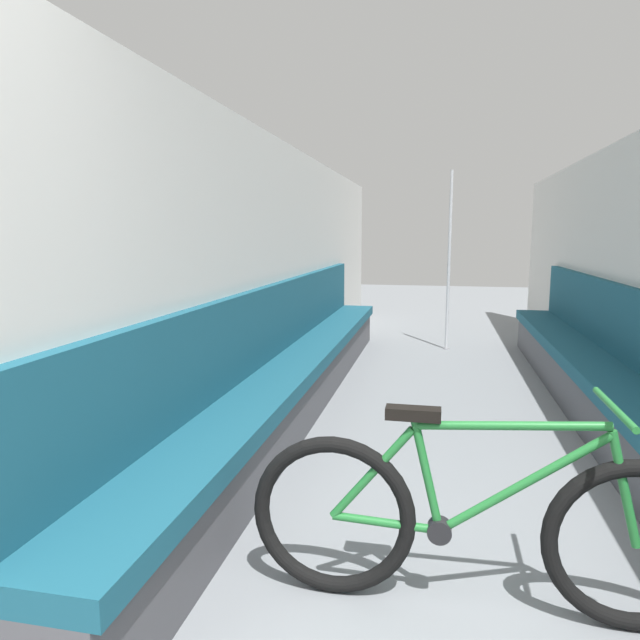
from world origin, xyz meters
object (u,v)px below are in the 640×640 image
(bench_seat_row_left, at_px, (296,370))
(grab_pole_near, at_px, (449,264))
(bench_seat_row_right, at_px, (609,385))
(bicycle, at_px, (476,525))

(bench_seat_row_left, xyz_separation_m, grab_pole_near, (1.20, 2.71, 0.71))
(bench_seat_row_right, bearing_deg, bench_seat_row_left, 180.00)
(bicycle, height_order, grab_pole_near, grab_pole_near)
(bench_seat_row_left, bearing_deg, bench_seat_row_right, 0.00)
(bench_seat_row_left, xyz_separation_m, bench_seat_row_right, (2.30, 0.00, 0.00))
(grab_pole_near, bearing_deg, bench_seat_row_left, -113.98)
(bench_seat_row_left, xyz_separation_m, bicycle, (1.25, -2.25, 0.02))
(bicycle, distance_m, grab_pole_near, 5.01)
(bicycle, relative_size, grab_pole_near, 0.80)
(bench_seat_row_left, relative_size, grab_pole_near, 2.90)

